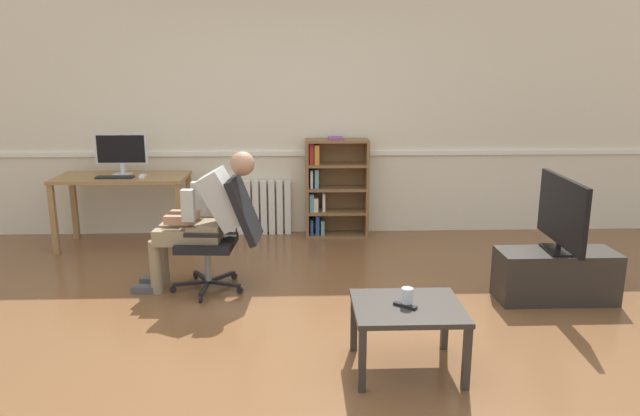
% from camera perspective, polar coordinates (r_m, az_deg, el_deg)
% --- Properties ---
extents(ground_plane, '(18.00, 18.00, 0.00)m').
position_cam_1_polar(ground_plane, '(4.33, -1.61, -11.72)').
color(ground_plane, brown).
extents(back_wall, '(12.00, 0.13, 2.70)m').
position_cam_1_polar(back_wall, '(6.59, -1.89, 9.14)').
color(back_wall, beige).
rests_on(back_wall, ground_plane).
extents(computer_desk, '(1.35, 0.64, 0.76)m').
position_cam_1_polar(computer_desk, '(6.46, -18.79, 2.12)').
color(computer_desk, '#9E7547').
rests_on(computer_desk, ground_plane).
extents(imac_monitor, '(0.54, 0.14, 0.43)m').
position_cam_1_polar(imac_monitor, '(6.48, -18.92, 5.33)').
color(imac_monitor, silver).
rests_on(imac_monitor, computer_desk).
extents(keyboard, '(0.37, 0.12, 0.02)m').
position_cam_1_polar(keyboard, '(6.32, -19.48, 2.87)').
color(keyboard, black).
rests_on(keyboard, computer_desk).
extents(computer_mouse, '(0.06, 0.10, 0.03)m').
position_cam_1_polar(computer_mouse, '(6.26, -17.01, 3.01)').
color(computer_mouse, white).
rests_on(computer_mouse, computer_desk).
extents(bookshelf, '(0.70, 0.29, 1.12)m').
position_cam_1_polar(bookshelf, '(6.50, 1.20, 1.97)').
color(bookshelf, brown).
rests_on(bookshelf, ground_plane).
extents(radiator, '(0.89, 0.08, 0.62)m').
position_cam_1_polar(radiator, '(6.66, -6.70, 0.06)').
color(radiator, white).
rests_on(radiator, ground_plane).
extents(office_chair, '(0.79, 0.62, 0.98)m').
position_cam_1_polar(office_chair, '(4.95, -9.42, -2.16)').
color(office_chair, black).
rests_on(office_chair, ground_plane).
extents(person_seated, '(1.06, 0.41, 1.19)m').
position_cam_1_polar(person_seated, '(4.95, -11.31, -0.82)').
color(person_seated, '#937F60').
rests_on(person_seated, ground_plane).
extents(tv_stand, '(0.94, 0.37, 0.42)m').
position_cam_1_polar(tv_stand, '(5.12, 22.11, -6.16)').
color(tv_stand, '#2D2823').
rests_on(tv_stand, ground_plane).
extents(tv_screen, '(0.22, 0.89, 0.60)m').
position_cam_1_polar(tv_screen, '(4.98, 22.65, -0.47)').
color(tv_screen, black).
rests_on(tv_screen, tv_stand).
extents(coffee_table, '(0.67, 0.58, 0.43)m').
position_cam_1_polar(coffee_table, '(3.69, 8.58, -10.24)').
color(coffee_table, '#332D28').
rests_on(coffee_table, ground_plane).
extents(drinking_glass, '(0.07, 0.07, 0.11)m').
position_cam_1_polar(drinking_glass, '(3.64, 8.55, -8.62)').
color(drinking_glass, silver).
rests_on(drinking_glass, coffee_table).
extents(spare_remote, '(0.14, 0.12, 0.02)m').
position_cam_1_polar(spare_remote, '(3.63, 8.35, -9.46)').
color(spare_remote, black).
rests_on(spare_remote, coffee_table).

